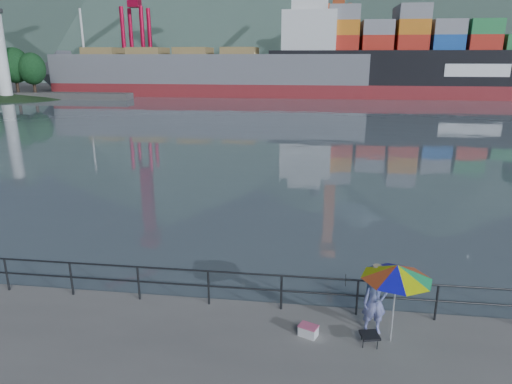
{
  "coord_description": "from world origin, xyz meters",
  "views": [
    {
      "loc": [
        1.77,
        -9.24,
        6.57
      ],
      "look_at": [
        -0.26,
        6.0,
        2.0
      ],
      "focal_mm": 32.0,
      "sensor_mm": 36.0,
      "label": 1
    }
  ],
  "objects_px": {
    "fisherman": "(375,302)",
    "bulk_carrier": "(219,71)",
    "container_ship": "(478,62)",
    "cooler_bag": "(308,331)",
    "beach_umbrella": "(397,272)"
  },
  "relations": [
    {
      "from": "fisherman",
      "to": "bulk_carrier",
      "type": "height_order",
      "value": "bulk_carrier"
    },
    {
      "from": "fisherman",
      "to": "container_ship",
      "type": "xyz_separation_m",
      "value": [
        25.15,
        74.44,
        4.95
      ]
    },
    {
      "from": "cooler_bag",
      "to": "bulk_carrier",
      "type": "height_order",
      "value": "bulk_carrier"
    },
    {
      "from": "cooler_bag",
      "to": "fisherman",
      "type": "bearing_deg",
      "value": 36.65
    },
    {
      "from": "fisherman",
      "to": "beach_umbrella",
      "type": "relative_size",
      "value": 0.83
    },
    {
      "from": "beach_umbrella",
      "to": "cooler_bag",
      "type": "xyz_separation_m",
      "value": [
        -1.97,
        -0.04,
        -1.71
      ]
    },
    {
      "from": "bulk_carrier",
      "to": "container_ship",
      "type": "distance_m",
      "value": 44.58
    },
    {
      "from": "cooler_bag",
      "to": "bulk_carrier",
      "type": "xyz_separation_m",
      "value": [
        -17.81,
        73.83,
        3.93
      ]
    },
    {
      "from": "fisherman",
      "to": "beach_umbrella",
      "type": "xyz_separation_m",
      "value": [
        0.39,
        -0.35,
        1.01
      ]
    },
    {
      "from": "cooler_bag",
      "to": "beach_umbrella",
      "type": "bearing_deg",
      "value": 24.02
    },
    {
      "from": "beach_umbrella",
      "to": "cooler_bag",
      "type": "relative_size",
      "value": 4.61
    },
    {
      "from": "fisherman",
      "to": "container_ship",
      "type": "distance_m",
      "value": 78.73
    },
    {
      "from": "fisherman",
      "to": "container_ship",
      "type": "relative_size",
      "value": 0.02
    },
    {
      "from": "fisherman",
      "to": "bulk_carrier",
      "type": "relative_size",
      "value": 0.03
    },
    {
      "from": "beach_umbrella",
      "to": "cooler_bag",
      "type": "distance_m",
      "value": 2.61
    }
  ]
}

